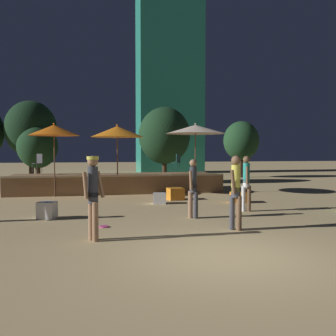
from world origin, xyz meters
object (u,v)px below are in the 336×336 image
object	(u,v)px
patio_umbrella_1	(195,129)
person_0	(193,187)
cube_seat_0	(159,198)
person_1	(236,189)
patio_umbrella_2	(117,132)
background_tree_2	(241,141)
background_tree_4	(164,136)
patio_umbrella_0	(54,130)
cube_seat_1	(47,210)
background_tree_1	(31,129)
person_2	(246,181)
cube_seat_4	(175,194)
bistro_chair_1	(38,161)
cube_seat_3	(239,197)
person_4	(93,192)
frisbee_disc	(104,226)
bistro_chair_0	(177,161)
background_tree_3	(38,146)

from	to	relation	value
patio_umbrella_1	person_0	bearing A→B (deg)	-106.41
cube_seat_0	person_1	xyz separation A→B (m)	(0.96, -4.85, 0.79)
patio_umbrella_2	background_tree_2	xyz separation A→B (m)	(9.57, 9.04, -0.10)
cube_seat_0	background_tree_4	xyz separation A→B (m)	(1.91, 8.78, 2.64)
patio_umbrella_0	background_tree_4	xyz separation A→B (m)	(5.82, 5.80, 0.07)
cube_seat_1	background_tree_1	world-z (taller)	background_tree_1
person_1	person_2	world-z (taller)	person_1
patio_umbrella_1	cube_seat_4	size ratio (longest dim) A/B	4.95
person_0	bistro_chair_1	distance (m)	9.97
person_0	person_1	bearing A→B (deg)	145.99
cube_seat_0	cube_seat_3	distance (m)	2.93
cube_seat_3	person_4	xyz separation A→B (m)	(-5.29, -4.94, 0.83)
frisbee_disc	background_tree_2	distance (m)	19.43
bistro_chair_0	patio_umbrella_1	bearing A→B (deg)	53.03
patio_umbrella_0	cube_seat_0	distance (m)	5.54
bistro_chair_1	background_tree_2	xyz separation A→B (m)	(13.16, 6.96, 1.23)
patio_umbrella_1	background_tree_1	size ratio (longest dim) A/B	0.64
background_tree_2	background_tree_3	bearing A→B (deg)	-167.40
patio_umbrella_1	patio_umbrella_2	bearing A→B (deg)	172.28
frisbee_disc	background_tree_4	bearing A→B (deg)	72.31
cube_seat_1	person_4	distance (m)	3.26
person_2	person_4	distance (m)	5.60
cube_seat_1	bistro_chair_0	bearing A→B (deg)	53.84
cube_seat_0	person_4	xyz separation A→B (m)	(-2.38, -5.24, 0.83)
person_4	frisbee_disc	world-z (taller)	person_4
person_2	background_tree_2	xyz separation A→B (m)	(5.94, 14.59, 1.70)
cube_seat_0	person_4	size ratio (longest dim) A/B	0.29
patio_umbrella_0	person_4	bearing A→B (deg)	-79.47
patio_umbrella_1	frisbee_disc	bearing A→B (deg)	-122.50
patio_umbrella_1	cube_seat_1	distance (m)	8.18
patio_umbrella_2	background_tree_1	bearing A→B (deg)	124.04
cube_seat_1	background_tree_4	distance (m)	12.69
cube_seat_3	person_2	bearing A→B (deg)	-105.73
person_0	patio_umbrella_1	bearing A→B (deg)	-68.28
background_tree_2	patio_umbrella_2	bearing A→B (deg)	-136.63
person_1	frisbee_disc	bearing A→B (deg)	24.63
patio_umbrella_0	bistro_chair_0	size ratio (longest dim) A/B	3.41
person_2	cube_seat_3	bearing A→B (deg)	-90.27
background_tree_2	background_tree_4	size ratio (longest dim) A/B	0.90
cube_seat_3	bistro_chair_0	bearing A→B (deg)	101.11
frisbee_disc	background_tree_3	bearing A→B (deg)	104.05
bistro_chair_0	frisbee_disc	xyz separation A→B (m)	(-3.96, -9.01, -1.40)
frisbee_disc	background_tree_1	size ratio (longest dim) A/B	0.05
patio_umbrella_2	patio_umbrella_1	bearing A→B (deg)	-7.72
cube_seat_1	person_2	size ratio (longest dim) A/B	0.32
person_1	background_tree_1	world-z (taller)	background_tree_1
bistro_chair_1	cube_seat_4	bearing A→B (deg)	0.90
frisbee_disc	background_tree_3	size ratio (longest dim) A/B	0.07
person_1	background_tree_3	distance (m)	15.53
person_0	background_tree_4	distance (m)	12.12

